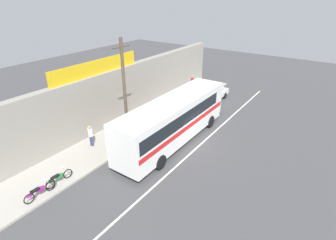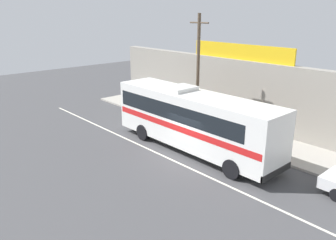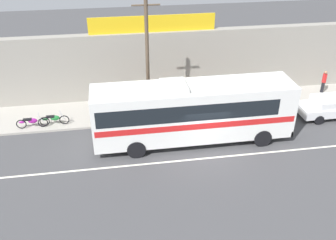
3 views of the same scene
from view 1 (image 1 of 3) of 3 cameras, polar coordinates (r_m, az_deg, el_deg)
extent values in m
plane|color=#444447|center=(20.72, 4.73, -4.96)|extent=(70.00, 70.00, 0.00)
cube|color=#A8A399|center=(23.35, -6.32, -1.03)|extent=(30.00, 3.60, 0.14)
cube|color=gray|center=(23.78, -10.55, 5.33)|extent=(30.00, 0.70, 4.80)
cube|color=gold|center=(21.58, -15.08, 10.98)|extent=(8.49, 0.12, 1.10)
cube|color=silver|center=(20.40, 6.68, -5.60)|extent=(30.00, 0.14, 0.01)
cube|color=white|center=(19.88, 1.32, 0.24)|extent=(11.42, 2.53, 3.10)
cube|color=black|center=(19.30, 0.59, 1.22)|extent=(10.05, 2.55, 0.96)
cube|color=red|center=(20.01, 1.31, -0.54)|extent=(11.19, 2.54, 0.36)
cube|color=black|center=(24.28, 8.80, 6.02)|extent=(0.04, 2.27, 1.40)
cube|color=black|center=(24.95, 8.51, 2.09)|extent=(0.12, 2.53, 0.36)
cube|color=silver|center=(18.33, -0.60, 3.65)|extent=(1.40, 1.77, 0.24)
cylinder|color=black|center=(24.05, 4.07, 1.11)|extent=(1.04, 0.32, 1.04)
cylinder|color=black|center=(23.07, 9.06, -0.31)|extent=(1.04, 0.32, 1.04)
cylinder|color=black|center=(18.89, -7.53, -6.65)|extent=(1.04, 0.32, 1.04)
cylinder|color=black|center=(17.63, -1.74, -9.06)|extent=(1.04, 0.32, 1.04)
cube|color=silver|center=(28.87, 9.63, 5.38)|extent=(4.44, 1.82, 0.56)
cube|color=silver|center=(28.61, 9.62, 6.30)|extent=(2.31, 1.63, 0.48)
cube|color=black|center=(29.36, 10.35, 6.68)|extent=(0.21, 1.53, 0.34)
cylinder|color=black|center=(30.41, 9.20, 5.89)|extent=(0.62, 0.20, 0.62)
cylinder|color=black|center=(29.77, 12.16, 5.18)|extent=(0.62, 0.20, 0.62)
cylinder|color=black|center=(28.25, 6.87, 4.44)|extent=(0.62, 0.20, 0.62)
cylinder|color=black|center=(27.56, 10.01, 3.65)|extent=(0.62, 0.20, 0.62)
cylinder|color=brown|center=(18.99, -9.31, 5.44)|extent=(0.22, 0.22, 7.86)
cylinder|color=brown|center=(18.10, -10.09, 15.34)|extent=(1.60, 0.10, 0.10)
torus|color=black|center=(17.86, -20.87, -10.79)|extent=(0.62, 0.06, 0.62)
torus|color=black|center=(17.40, -24.11, -12.56)|extent=(0.62, 0.06, 0.62)
cylinder|color=silver|center=(17.66, -21.23, -10.13)|extent=(0.34, 0.04, 0.65)
cylinder|color=silver|center=(17.44, -21.67, -9.42)|extent=(0.03, 0.56, 0.03)
ellipsoid|color=#237F38|center=(17.55, -22.40, -11.11)|extent=(0.56, 0.22, 0.34)
cube|color=black|center=(17.37, -23.23, -11.20)|extent=(0.52, 0.20, 0.10)
ellipsoid|color=#237F38|center=(17.34, -24.03, -12.10)|extent=(0.36, 0.14, 0.16)
torus|color=black|center=(17.27, -24.10, -12.88)|extent=(0.62, 0.06, 0.62)
torus|color=black|center=(16.87, -27.83, -14.84)|extent=(0.62, 0.06, 0.62)
cylinder|color=silver|center=(17.07, -24.51, -12.21)|extent=(0.34, 0.04, 0.65)
cylinder|color=silver|center=(16.85, -25.00, -11.50)|extent=(0.03, 0.56, 0.03)
ellipsoid|color=#991E8C|center=(16.97, -25.87, -13.29)|extent=(0.56, 0.22, 0.34)
cube|color=black|center=(16.81, -26.82, -13.42)|extent=(0.52, 0.20, 0.10)
ellipsoid|color=#991E8C|center=(16.80, -27.75, -14.38)|extent=(0.36, 0.14, 0.16)
cylinder|color=brown|center=(22.35, -6.61, -0.96)|extent=(0.13, 0.13, 0.83)
cylinder|color=brown|center=(22.24, -6.26, -1.08)|extent=(0.13, 0.13, 0.83)
cylinder|color=white|center=(21.98, -6.53, 0.67)|extent=(0.30, 0.30, 0.62)
sphere|color=#A37556|center=(21.79, -6.59, 1.74)|extent=(0.23, 0.23, 0.23)
cylinder|color=white|center=(22.09, -6.92, 0.87)|extent=(0.08, 0.08, 0.57)
cylinder|color=white|center=(21.84, -6.13, 0.61)|extent=(0.08, 0.08, 0.57)
cylinder|color=black|center=(31.18, 5.15, 7.13)|extent=(0.13, 0.13, 0.84)
cylinder|color=black|center=(31.10, 5.44, 7.06)|extent=(0.13, 0.13, 0.84)
cylinder|color=red|center=(30.91, 5.35, 8.38)|extent=(0.30, 0.30, 0.63)
sphere|color=#A37556|center=(30.77, 5.38, 9.19)|extent=(0.23, 0.23, 0.23)
cylinder|color=red|center=(30.99, 5.03, 8.50)|extent=(0.08, 0.08, 0.58)
cylinder|color=red|center=(30.81, 5.68, 8.36)|extent=(0.08, 0.08, 0.58)
cylinder|color=navy|center=(20.71, -16.39, -4.30)|extent=(0.13, 0.13, 0.83)
cylinder|color=navy|center=(20.58, -16.06, -4.45)|extent=(0.13, 0.13, 0.83)
cylinder|color=white|center=(20.30, -16.48, -2.61)|extent=(0.30, 0.30, 0.62)
sphere|color=tan|center=(20.09, -16.64, -1.48)|extent=(0.22, 0.22, 0.22)
cylinder|color=white|center=(20.43, -16.85, -2.37)|extent=(0.08, 0.08, 0.57)
cylinder|color=white|center=(20.14, -16.12, -2.69)|extent=(0.08, 0.08, 0.57)
camera|label=2|loc=(28.67, 44.54, 13.96)|focal=36.31mm
camera|label=3|loc=(13.60, 77.69, 13.35)|focal=39.84mm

